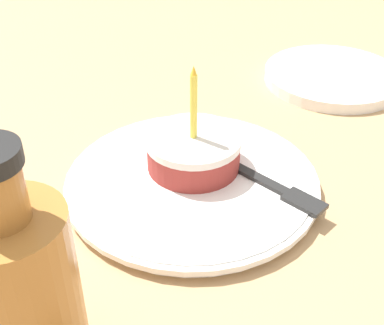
# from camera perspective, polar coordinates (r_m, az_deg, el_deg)

# --- Properties ---
(ground_plane) EXTENTS (2.40, 2.40, 0.04)m
(ground_plane) POSITION_cam_1_polar(r_m,az_deg,el_deg) (0.63, -2.80, -4.01)
(ground_plane) COLOR tan
(ground_plane) RESTS_ON ground
(plate) EXTENTS (0.29, 0.29, 0.02)m
(plate) POSITION_cam_1_polar(r_m,az_deg,el_deg) (0.61, 0.00, -2.12)
(plate) COLOR white
(plate) RESTS_ON ground_plane
(cake_slice) EXTENTS (0.11, 0.11, 0.13)m
(cake_slice) POSITION_cam_1_polar(r_m,az_deg,el_deg) (0.61, 0.16, 1.23)
(cake_slice) COLOR #99332D
(cake_slice) RESTS_ON plate
(fork) EXTENTS (0.03, 0.18, 0.00)m
(fork) POSITION_cam_1_polar(r_m,az_deg,el_deg) (0.60, 7.60, -1.94)
(fork) COLOR #262626
(fork) RESTS_ON plate
(bottle) EXTENTS (0.08, 0.08, 0.20)m
(bottle) POSITION_cam_1_polar(r_m,az_deg,el_deg) (0.41, -17.69, -12.88)
(bottle) COLOR #B27233
(bottle) RESTS_ON ground_plane
(side_plate) EXTENTS (0.21, 0.21, 0.02)m
(side_plate) POSITION_cam_1_polar(r_m,az_deg,el_deg) (0.87, 14.78, 8.85)
(side_plate) COLOR white
(side_plate) RESTS_ON ground_plane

